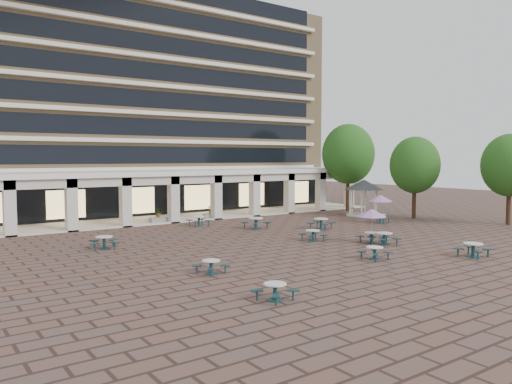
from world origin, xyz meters
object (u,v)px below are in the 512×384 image
planter_left (159,217)px  picnic_table_1 (375,252)px  picnic_table_2 (384,238)px  gazebo (364,189)px  planter_right (211,212)px  picnic_table_0 (275,290)px

planter_left → picnic_table_1: bearing=-80.9°
picnic_table_1 → picnic_table_2: bearing=34.6°
planter_left → picnic_table_2: bearing=-67.7°
gazebo → planter_right: (-13.13, 6.26, -2.00)m
picnic_table_0 → planter_left: 24.53m
gazebo → planter_right: size_ratio=2.45×
picnic_table_2 → planter_left: (-7.37, 17.99, 0.05)m
gazebo → planter_right: 14.68m
picnic_table_1 → picnic_table_2: 4.88m
picnic_table_0 → planter_left: size_ratio=1.14×
picnic_table_1 → planter_left: size_ratio=1.03×
gazebo → planter_left: size_ratio=2.45×
picnic_table_2 → gazebo: size_ratio=0.55×
picnic_table_0 → planter_right: planter_right is taller
picnic_table_1 → picnic_table_2: size_ratio=0.77×
picnic_table_0 → planter_right: (11.05, 23.81, 0.17)m
picnic_table_0 → picnic_table_2: (13.27, 5.82, 0.05)m
picnic_table_1 → planter_right: planter_right is taller
picnic_table_1 → gazebo: size_ratio=0.42×
planter_left → gazebo: bearing=-18.9°
picnic_table_2 → planter_right: 18.13m
picnic_table_1 → picnic_table_0: bearing=-161.3°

